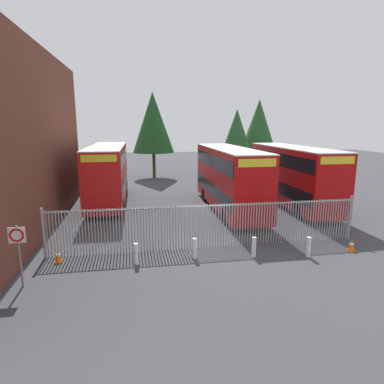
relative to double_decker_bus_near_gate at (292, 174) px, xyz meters
The scene contains 15 objects.
ground_plane 8.49m from the double_decker_bus_near_gate, behind, with size 100.00×100.00×0.00m, color #3D3D42.
palisade_fence 10.88m from the double_decker_bus_near_gate, 137.35° to the right, with size 15.44×0.14×2.35m.
double_decker_bus_near_gate is the anchor object (origin of this frame).
double_decker_bus_behind_fence_left 5.01m from the double_decker_bus_near_gate, behind, with size 2.54×10.81×4.42m.
double_decker_bus_behind_fence_right 14.01m from the double_decker_bus_near_gate, 166.30° to the left, with size 2.54×10.81×4.42m.
bollard_near_left 14.56m from the double_decker_bus_near_gate, 142.74° to the right, with size 0.20×0.20×0.95m, color silver.
bollard_center_front 12.46m from the double_decker_bus_near_gate, 136.10° to the right, with size 0.20×0.20×0.95m, color silver.
bollard_near_right 10.92m from the double_decker_bus_near_gate, 124.82° to the right, with size 0.20×0.20×0.95m, color silver.
bollard_far_right 10.12m from the double_decker_bus_near_gate, 111.59° to the right, with size 0.20×0.20×0.95m, color silver.
traffic_cone_by_gate 9.26m from the double_decker_bus_near_gate, 97.83° to the right, with size 0.34×0.34×0.59m.
traffic_cone_mid_forecourt 17.04m from the double_decker_bus_near_gate, 151.89° to the right, with size 0.34×0.34×0.59m.
speed_limit_sign_post 18.68m from the double_decker_bus_near_gate, 147.30° to the right, with size 0.60×0.14×2.40m.
tree_tall_back 20.64m from the double_decker_bus_near_gate, 76.35° to the left, with size 4.86×4.86×9.32m.
tree_short_side 17.97m from the double_decker_bus_near_gate, 122.83° to the left, with size 4.65×4.65×9.57m.
tree_mid_row 17.39m from the double_decker_bus_near_gate, 86.85° to the left, with size 3.83×3.83×7.92m.
Camera 1 is at (-3.12, -14.78, 5.98)m, focal length 30.06 mm.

